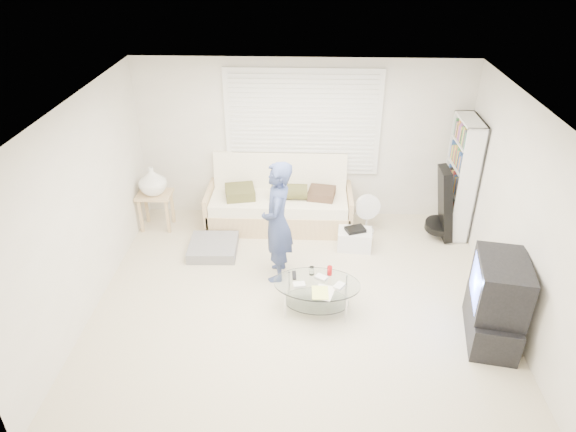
{
  "coord_description": "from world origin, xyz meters",
  "views": [
    {
      "loc": [
        0.08,
        -5.1,
        4.14
      ],
      "look_at": [
        -0.14,
        0.3,
        1.04
      ],
      "focal_mm": 32.0,
      "sensor_mm": 36.0,
      "label": 1
    }
  ],
  "objects_px": {
    "bookshelf": "(460,178)",
    "tv_unit": "(496,302)",
    "futon_sofa": "(279,204)",
    "coffee_table": "(317,288)"
  },
  "relations": [
    {
      "from": "tv_unit",
      "to": "coffee_table",
      "type": "relative_size",
      "value": 0.95
    },
    {
      "from": "bookshelf",
      "to": "tv_unit",
      "type": "xyz_separation_m",
      "value": [
        -0.13,
        -2.34,
        -0.4
      ]
    },
    {
      "from": "futon_sofa",
      "to": "coffee_table",
      "type": "height_order",
      "value": "futon_sofa"
    },
    {
      "from": "futon_sofa",
      "to": "bookshelf",
      "type": "xyz_separation_m",
      "value": [
        2.66,
        -0.11,
        0.54
      ]
    },
    {
      "from": "futon_sofa",
      "to": "bookshelf",
      "type": "distance_m",
      "value": 2.72
    },
    {
      "from": "bookshelf",
      "to": "coffee_table",
      "type": "bearing_deg",
      "value": -137.21
    },
    {
      "from": "bookshelf",
      "to": "tv_unit",
      "type": "bearing_deg",
      "value": -93.06
    },
    {
      "from": "futon_sofa",
      "to": "coffee_table",
      "type": "distance_m",
      "value": 2.12
    },
    {
      "from": "futon_sofa",
      "to": "tv_unit",
      "type": "distance_m",
      "value": 3.53
    },
    {
      "from": "futon_sofa",
      "to": "tv_unit",
      "type": "xyz_separation_m",
      "value": [
        2.53,
        -2.45,
        0.14
      ]
    }
  ]
}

